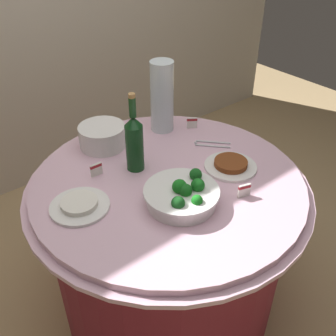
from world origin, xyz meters
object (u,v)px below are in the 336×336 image
object	(u,v)px
label_placard_rear	(244,190)
food_plate_stir_fry	(231,165)
broccoli_bowl	(182,195)
serving_tongs	(211,144)
plate_stack	(102,136)
food_plate_rice	(80,205)
label_placard_front	(96,169)
wine_bottle	(134,142)
label_placard_mid	(192,122)
decorative_fruit_vase	(162,100)

from	to	relation	value
label_placard_rear	food_plate_stir_fry	bearing A→B (deg)	58.52
broccoli_bowl	serving_tongs	world-z (taller)	broccoli_bowl
plate_stack	label_placard_rear	bearing A→B (deg)	-71.06
broccoli_bowl	food_plate_rice	bearing A→B (deg)	145.08
food_plate_rice	food_plate_stir_fry	bearing A→B (deg)	-15.05
serving_tongs	food_plate_rice	size ratio (longest dim) A/B	0.67
broccoli_bowl	plate_stack	bearing A→B (deg)	91.71
broccoli_bowl	label_placard_front	size ratio (longest dim) A/B	5.09
food_plate_stir_fry	wine_bottle	bearing A→B (deg)	141.49
wine_bottle	food_plate_stir_fry	world-z (taller)	wine_bottle
wine_bottle	serving_tongs	world-z (taller)	wine_bottle
wine_bottle	label_placard_mid	bearing A→B (deg)	15.23
serving_tongs	food_plate_stir_fry	world-z (taller)	food_plate_stir_fry
plate_stack	broccoli_bowl	bearing A→B (deg)	-88.29
plate_stack	label_placard_front	bearing A→B (deg)	-127.44
food_plate_rice	label_placard_front	distance (m)	0.21
broccoli_bowl	label_placard_front	xyz separation A→B (m)	(-0.16, 0.35, -0.01)
broccoli_bowl	label_placard_rear	distance (m)	0.24
food_plate_stir_fry	label_placard_front	distance (m)	0.56
food_plate_stir_fry	serving_tongs	bearing A→B (deg)	69.98
wine_bottle	label_placard_rear	bearing A→B (deg)	-62.94
broccoli_bowl	label_placard_rear	xyz separation A→B (m)	(0.21, -0.12, -0.01)
food_plate_stir_fry	label_placard_rear	distance (m)	0.19
food_plate_stir_fry	label_placard_front	bearing A→B (deg)	146.81
broccoli_bowl	wine_bottle	size ratio (longest dim) A/B	0.83
serving_tongs	label_placard_front	world-z (taller)	label_placard_front
label_placard_rear	broccoli_bowl	bearing A→B (deg)	151.02
wine_bottle	label_placard_mid	distance (m)	0.44
label_placard_rear	decorative_fruit_vase	bearing A→B (deg)	82.11
plate_stack	wine_bottle	bearing A→B (deg)	-86.78
broccoli_bowl	plate_stack	distance (m)	0.54
decorative_fruit_vase	label_placard_front	size ratio (longest dim) A/B	6.18
plate_stack	food_plate_rice	size ratio (longest dim) A/B	0.95
label_placard_mid	label_placard_rear	size ratio (longest dim) A/B	1.00
decorative_fruit_vase	label_placard_rear	distance (m)	0.63
wine_bottle	serving_tongs	size ratio (longest dim) A/B	2.28
label_placard_front	plate_stack	bearing A→B (deg)	52.56
decorative_fruit_vase	label_placard_mid	bearing A→B (deg)	-34.93
decorative_fruit_vase	food_plate_stir_fry	xyz separation A→B (m)	(0.02, -0.44, -0.14)
plate_stack	decorative_fruit_vase	distance (m)	0.33
decorative_fruit_vase	label_placard_mid	xyz separation A→B (m)	(0.12, -0.08, -0.12)
plate_stack	wine_bottle	distance (m)	0.25
label_placard_mid	food_plate_stir_fry	bearing A→B (deg)	-105.96
food_plate_stir_fry	label_placard_front	xyz separation A→B (m)	(-0.47, 0.30, 0.02)
decorative_fruit_vase	food_plate_stir_fry	world-z (taller)	decorative_fruit_vase
broccoli_bowl	food_plate_rice	size ratio (longest dim) A/B	1.27
decorative_fruit_vase	serving_tongs	bearing A→B (deg)	-72.22
plate_stack	food_plate_rice	xyz separation A→B (m)	(-0.29, -0.32, -0.04)
broccoli_bowl	label_placard_mid	world-z (taller)	broccoli_bowl
wine_bottle	food_plate_stir_fry	xyz separation A→B (m)	(0.31, -0.25, -0.12)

